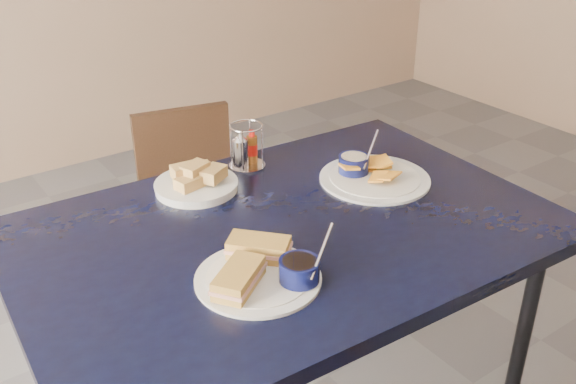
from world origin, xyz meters
TOP-DOWN VIEW (x-y plane):
  - dining_table at (0.11, 0.19)m, footprint 1.39×0.96m
  - chair_far at (0.23, 1.00)m, footprint 0.42×0.41m
  - sandwich_plate at (-0.07, 0.04)m, footprint 0.31×0.29m
  - plantain_plate at (0.46, 0.27)m, footprint 0.32×0.32m
  - bread_basket at (0.02, 0.50)m, footprint 0.23×0.23m
  - condiment_caddy at (0.21, 0.55)m, footprint 0.11×0.11m

SIDE VIEW (x-z plane):
  - chair_far at x=0.23m, z-range 0.06..0.82m
  - dining_table at x=0.11m, z-range 0.32..1.07m
  - plantain_plate at x=0.46m, z-range 0.71..0.83m
  - sandwich_plate at x=-0.07m, z-range 0.71..0.83m
  - bread_basket at x=0.02m, z-range 0.74..0.82m
  - condiment_caddy at x=0.21m, z-range 0.74..0.87m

